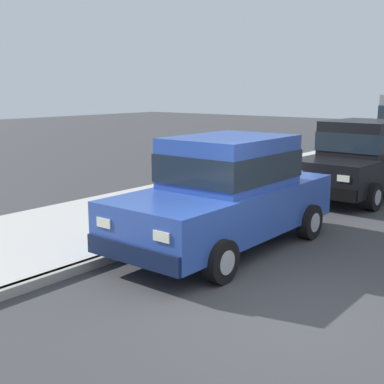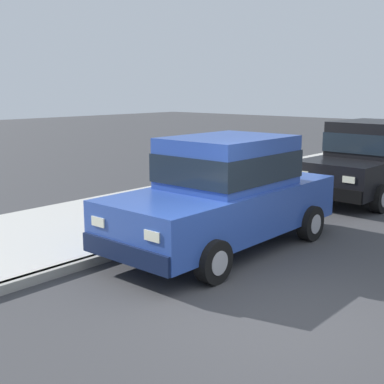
% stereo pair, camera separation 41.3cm
% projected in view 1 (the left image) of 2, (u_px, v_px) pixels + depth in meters
% --- Properties ---
extents(ground_plane, '(80.00, 80.00, 0.00)m').
position_uv_depth(ground_plane, '(293.00, 315.00, 6.23)').
color(ground_plane, '#38383A').
extents(curb, '(0.16, 64.00, 0.14)m').
position_uv_depth(curb, '(114.00, 256.00, 8.19)').
color(curb, gray).
rests_on(curb, ground).
extents(sidewalk, '(3.60, 64.00, 0.14)m').
position_uv_depth(sidewalk, '(47.00, 236.00, 9.30)').
color(sidewalk, '#B7B5AD').
rests_on(sidewalk, ground).
extents(car_blue_sedan, '(2.06, 4.61, 1.92)m').
position_uv_depth(car_blue_sedan, '(227.00, 192.00, 8.71)').
color(car_blue_sedan, '#28479E').
rests_on(car_blue_sedan, ground).
extents(car_black_sedan, '(2.13, 4.65, 1.92)m').
position_uv_depth(car_black_sedan, '(362.00, 158.00, 12.99)').
color(car_black_sedan, black).
rests_on(car_black_sedan, ground).
extents(dog_white, '(0.72, 0.37, 0.49)m').
position_uv_depth(dog_white, '(148.00, 202.00, 10.44)').
color(dog_white, white).
rests_on(dog_white, sidewalk).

